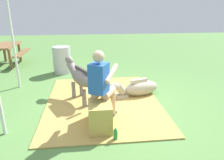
% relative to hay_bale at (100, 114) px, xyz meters
% --- Properties ---
extents(ground_plane, '(24.00, 24.00, 0.00)m').
position_rel_hay_bale_xyz_m(ground_plane, '(0.81, -0.32, -0.26)').
color(ground_plane, '#568442').
extents(hay_patch, '(3.19, 2.50, 0.02)m').
position_rel_hay_bale_xyz_m(hay_patch, '(1.03, -0.13, -0.24)').
color(hay_patch, tan).
rests_on(hay_patch, ground).
extents(hay_bale, '(0.74, 0.40, 0.51)m').
position_rel_hay_bale_xyz_m(hay_bale, '(0.00, 0.00, 0.00)').
color(hay_bale, tan).
rests_on(hay_bale, ground).
extents(person_seated, '(0.72, 0.60, 1.39)m').
position_rel_hay_bale_xyz_m(person_seated, '(0.15, -0.05, 0.52)').
color(person_seated, '#D8AD8C').
rests_on(person_seated, ground).
extents(pony_standing, '(1.24, 0.78, 0.93)m').
position_rel_hay_bale_xyz_m(pony_standing, '(1.19, 0.36, 0.31)').
color(pony_standing, slate).
rests_on(pony_standing, ground).
extents(pony_lying, '(0.64, 1.35, 0.42)m').
position_rel_hay_bale_xyz_m(pony_lying, '(1.30, -0.99, -0.07)').
color(pony_lying, tan).
rests_on(pony_lying, ground).
extents(soda_bottle, '(0.07, 0.07, 0.24)m').
position_rel_hay_bale_xyz_m(soda_bottle, '(-0.46, -0.23, -0.14)').
color(soda_bottle, '#268C3F').
rests_on(soda_bottle, ground).
extents(water_barrel, '(0.57, 0.57, 0.85)m').
position_rel_hay_bale_xyz_m(water_barrel, '(3.42, 1.02, 0.17)').
color(water_barrel, '#B2B2B7').
rests_on(water_barrel, ground).
extents(tent_pole_right, '(0.06, 0.06, 2.41)m').
position_rel_hay_bale_xyz_m(tent_pole_right, '(2.22, 2.04, 0.95)').
color(tent_pole_right, silver).
rests_on(tent_pole_right, ground).
extents(picnic_bench, '(1.50, 1.30, 0.75)m').
position_rel_hay_bale_xyz_m(picnic_bench, '(4.60, 3.11, 0.32)').
color(picnic_bench, brown).
rests_on(picnic_bench, ground).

